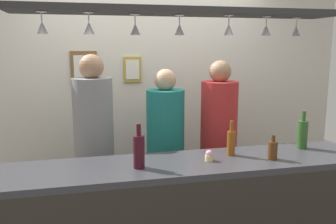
% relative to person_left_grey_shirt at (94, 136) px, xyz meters
% --- Properties ---
extents(back_wall, '(4.40, 0.06, 2.60)m').
position_rel_person_left_grey_shirt_xyz_m(back_wall, '(0.58, 0.69, 0.23)').
color(back_wall, silver).
rests_on(back_wall, ground_plane).
extents(bar_counter, '(2.70, 0.55, 1.03)m').
position_rel_person_left_grey_shirt_xyz_m(bar_counter, '(0.58, -0.91, -0.37)').
color(bar_counter, '#38383D').
rests_on(bar_counter, ground_plane).
extents(overhead_glass_rack, '(2.20, 0.36, 0.04)m').
position_rel_person_left_grey_shirt_xyz_m(overhead_glass_rack, '(0.58, -0.71, 0.99)').
color(overhead_glass_rack, black).
extents(hanging_wineglass_far_left, '(0.07, 0.07, 0.13)m').
position_rel_person_left_grey_shirt_xyz_m(hanging_wineglass_far_left, '(-0.30, -0.76, 0.87)').
color(hanging_wineglass_far_left, silver).
rests_on(hanging_wineglass_far_left, overhead_glass_rack).
extents(hanging_wineglass_left, '(0.07, 0.07, 0.13)m').
position_rel_person_left_grey_shirt_xyz_m(hanging_wineglass_left, '(-0.02, -0.77, 0.87)').
color(hanging_wineglass_left, silver).
rests_on(hanging_wineglass_left, overhead_glass_rack).
extents(hanging_wineglass_center_left, '(0.07, 0.07, 0.13)m').
position_rel_person_left_grey_shirt_xyz_m(hanging_wineglass_center_left, '(0.27, -0.69, 0.87)').
color(hanging_wineglass_center_left, silver).
rests_on(hanging_wineglass_center_left, overhead_glass_rack).
extents(hanging_wineglass_center, '(0.07, 0.07, 0.13)m').
position_rel_person_left_grey_shirt_xyz_m(hanging_wineglass_center, '(0.56, -0.71, 0.87)').
color(hanging_wineglass_center, silver).
rests_on(hanging_wineglass_center, overhead_glass_rack).
extents(hanging_wineglass_center_right, '(0.07, 0.07, 0.13)m').
position_rel_person_left_grey_shirt_xyz_m(hanging_wineglass_center_right, '(0.89, -0.76, 0.87)').
color(hanging_wineglass_center_right, silver).
rests_on(hanging_wineglass_center_right, overhead_glass_rack).
extents(hanging_wineglass_right, '(0.07, 0.07, 0.13)m').
position_rel_person_left_grey_shirt_xyz_m(hanging_wineglass_right, '(1.19, -0.72, 0.87)').
color(hanging_wineglass_right, silver).
rests_on(hanging_wineglass_right, overhead_glass_rack).
extents(hanging_wineglass_far_right, '(0.07, 0.07, 0.13)m').
position_rel_person_left_grey_shirt_xyz_m(hanging_wineglass_far_right, '(1.46, -0.66, 0.87)').
color(hanging_wineglass_far_right, silver).
rests_on(hanging_wineglass_far_right, overhead_glass_rack).
extents(person_left_grey_shirt, '(0.34, 0.34, 1.77)m').
position_rel_person_left_grey_shirt_xyz_m(person_left_grey_shirt, '(0.00, 0.00, 0.00)').
color(person_left_grey_shirt, '#2D334C').
rests_on(person_left_grey_shirt, ground_plane).
extents(person_middle_teal_shirt, '(0.34, 0.34, 1.63)m').
position_rel_person_left_grey_shirt_xyz_m(person_middle_teal_shirt, '(0.63, 0.00, -0.09)').
color(person_middle_teal_shirt, '#2D334C').
rests_on(person_middle_teal_shirt, ground_plane).
extents(person_right_red_shirt, '(0.34, 0.34, 1.70)m').
position_rel_person_left_grey_shirt_xyz_m(person_right_red_shirt, '(1.14, 0.00, -0.04)').
color(person_right_red_shirt, '#2D334C').
rests_on(person_right_red_shirt, ground_plane).
extents(bottle_champagne_green, '(0.08, 0.08, 0.30)m').
position_rel_person_left_grey_shirt_xyz_m(bottle_champagne_green, '(1.59, -0.64, 0.08)').
color(bottle_champagne_green, '#2D5623').
rests_on(bottle_champagne_green, bar_counter).
extents(bottle_beer_brown_stubby, '(0.07, 0.07, 0.18)m').
position_rel_person_left_grey_shirt_xyz_m(bottle_beer_brown_stubby, '(1.22, -0.84, 0.03)').
color(bottle_beer_brown_stubby, '#512D14').
rests_on(bottle_beer_brown_stubby, bar_counter).
extents(bottle_beer_amber_tall, '(0.06, 0.06, 0.26)m').
position_rel_person_left_grey_shirt_xyz_m(bottle_beer_amber_tall, '(0.97, -0.68, 0.06)').
color(bottle_beer_amber_tall, brown).
rests_on(bottle_beer_amber_tall, bar_counter).
extents(bottle_wine_dark_red, '(0.08, 0.08, 0.30)m').
position_rel_person_left_grey_shirt_xyz_m(bottle_wine_dark_red, '(0.27, -0.80, 0.08)').
color(bottle_wine_dark_red, '#380F19').
rests_on(bottle_wine_dark_red, bar_counter).
extents(cupcake, '(0.06, 0.06, 0.08)m').
position_rel_person_left_grey_shirt_xyz_m(cupcake, '(0.77, -0.77, 0.00)').
color(cupcake, beige).
rests_on(cupcake, bar_counter).
extents(picture_frame_caricature, '(0.26, 0.02, 0.34)m').
position_rel_person_left_grey_shirt_xyz_m(picture_frame_caricature, '(-0.06, 0.65, 0.54)').
color(picture_frame_caricature, brown).
rests_on(picture_frame_caricature, back_wall).
extents(picture_frame_crest, '(0.18, 0.02, 0.26)m').
position_rel_person_left_grey_shirt_xyz_m(picture_frame_crest, '(0.43, 0.65, 0.52)').
color(picture_frame_crest, '#B29338').
rests_on(picture_frame_crest, back_wall).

